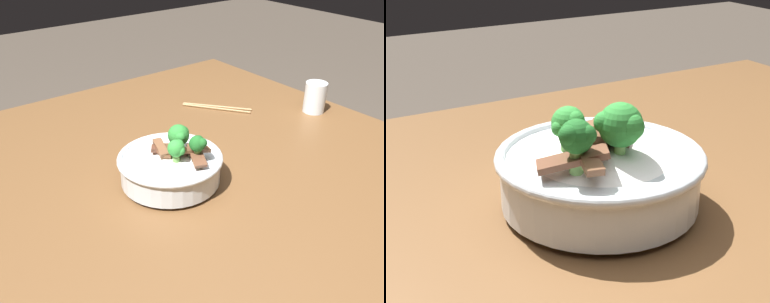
% 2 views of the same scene
% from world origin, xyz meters
% --- Properties ---
extents(rice_bowl, '(0.23, 0.23, 0.13)m').
position_xyz_m(rice_bowl, '(-0.14, -0.12, 0.83)').
color(rice_bowl, silver).
rests_on(rice_bowl, dining_table).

